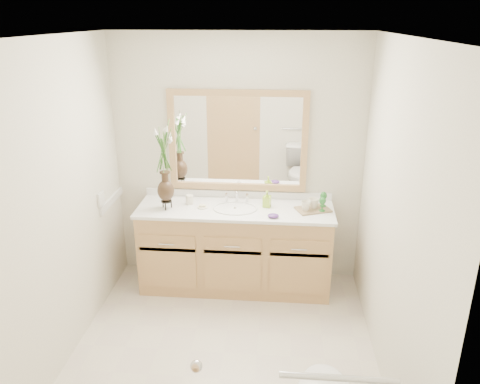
# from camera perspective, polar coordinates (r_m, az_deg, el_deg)

# --- Properties ---
(floor) EXTENTS (2.60, 2.60, 0.00)m
(floor) POSITION_cam_1_polar(r_m,az_deg,el_deg) (3.95, -2.03, -18.98)
(floor) COLOR beige
(floor) RESTS_ON ground
(ceiling) EXTENTS (2.40, 2.60, 0.02)m
(ceiling) POSITION_cam_1_polar(r_m,az_deg,el_deg) (3.04, -2.62, 18.44)
(ceiling) COLOR white
(ceiling) RESTS_ON wall_back
(wall_back) EXTENTS (2.40, 0.02, 2.40)m
(wall_back) POSITION_cam_1_polar(r_m,az_deg,el_deg) (4.53, -0.26, 3.76)
(wall_back) COLOR beige
(wall_back) RESTS_ON floor
(wall_front) EXTENTS (2.40, 0.02, 2.40)m
(wall_front) POSITION_cam_1_polar(r_m,az_deg,el_deg) (2.20, -6.64, -16.36)
(wall_front) COLOR beige
(wall_front) RESTS_ON floor
(wall_left) EXTENTS (0.02, 2.60, 2.40)m
(wall_left) POSITION_cam_1_polar(r_m,az_deg,el_deg) (3.65, -21.32, -1.95)
(wall_left) COLOR beige
(wall_left) RESTS_ON floor
(wall_right) EXTENTS (0.02, 2.60, 2.40)m
(wall_right) POSITION_cam_1_polar(r_m,az_deg,el_deg) (3.39, 18.33, -3.34)
(wall_right) COLOR beige
(wall_right) RESTS_ON floor
(vanity) EXTENTS (1.80, 0.55, 0.80)m
(vanity) POSITION_cam_1_polar(r_m,az_deg,el_deg) (4.57, -0.57, -6.94)
(vanity) COLOR tan
(vanity) RESTS_ON floor
(counter) EXTENTS (1.84, 0.57, 0.03)m
(counter) POSITION_cam_1_polar(r_m,az_deg,el_deg) (4.39, -0.59, -2.14)
(counter) COLOR white
(counter) RESTS_ON vanity
(sink) EXTENTS (0.38, 0.34, 0.23)m
(sink) POSITION_cam_1_polar(r_m,az_deg,el_deg) (4.39, -0.61, -2.70)
(sink) COLOR white
(sink) RESTS_ON counter
(mirror) EXTENTS (1.32, 0.04, 0.97)m
(mirror) POSITION_cam_1_polar(r_m,az_deg,el_deg) (4.45, -0.29, 6.20)
(mirror) COLOR white
(mirror) RESTS_ON wall_back
(switch_plate) EXTENTS (0.02, 0.12, 0.12)m
(switch_plate) POSITION_cam_1_polar(r_m,az_deg,el_deg) (4.37, -16.58, -0.80)
(switch_plate) COLOR white
(switch_plate) RESTS_ON wall_left
(door) EXTENTS (0.80, 0.03, 2.00)m
(door) POSITION_cam_1_polar(r_m,az_deg,el_deg) (2.40, -13.81, -19.23)
(door) COLOR tan
(door) RESTS_ON floor
(grab_bar) EXTENTS (0.55, 0.03, 0.03)m
(grab_bar) POSITION_cam_1_polar(r_m,az_deg,el_deg) (2.37, 11.95, -21.33)
(grab_bar) COLOR silver
(grab_bar) RESTS_ON wall_front
(flower_vase) EXTENTS (0.18, 0.18, 0.75)m
(flower_vase) POSITION_cam_1_polar(r_m,az_deg,el_deg) (4.26, -9.28, 4.31)
(flower_vase) COLOR black
(flower_vase) RESTS_ON counter
(tumbler) EXTENTS (0.07, 0.07, 0.09)m
(tumbler) POSITION_cam_1_polar(r_m,az_deg,el_deg) (4.49, -6.17, -0.92)
(tumbler) COLOR silver
(tumbler) RESTS_ON counter
(soap_dish) EXTENTS (0.10, 0.10, 0.03)m
(soap_dish) POSITION_cam_1_polar(r_m,az_deg,el_deg) (4.40, -4.60, -1.81)
(soap_dish) COLOR silver
(soap_dish) RESTS_ON counter
(soap_bottle) EXTENTS (0.08, 0.08, 0.14)m
(soap_bottle) POSITION_cam_1_polar(r_m,az_deg,el_deg) (4.40, 3.30, -0.94)
(soap_bottle) COLOR #9ACA2F
(soap_bottle) RESTS_ON counter
(purple_dish) EXTENTS (0.11, 0.10, 0.04)m
(purple_dish) POSITION_cam_1_polar(r_m,az_deg,el_deg) (4.18, 4.08, -2.91)
(purple_dish) COLOR #4B2571
(purple_dish) RESTS_ON counter
(tray) EXTENTS (0.36, 0.30, 0.02)m
(tray) POSITION_cam_1_polar(r_m,az_deg,el_deg) (4.39, 8.89, -2.11)
(tray) COLOR brown
(tray) RESTS_ON counter
(mug_left) EXTENTS (0.11, 0.10, 0.09)m
(mug_left) POSITION_cam_1_polar(r_m,az_deg,el_deg) (4.32, 8.00, -1.64)
(mug_left) COLOR silver
(mug_left) RESTS_ON tray
(mug_right) EXTENTS (0.12, 0.12, 0.10)m
(mug_right) POSITION_cam_1_polar(r_m,az_deg,el_deg) (4.38, 8.96, -1.32)
(mug_right) COLOR silver
(mug_right) RESTS_ON tray
(goblet_front) EXTENTS (0.06, 0.06, 0.14)m
(goblet_front) POSITION_cam_1_polar(r_m,az_deg,el_deg) (4.31, 10.03, -1.15)
(goblet_front) COLOR #236A27
(goblet_front) RESTS_ON tray
(goblet_back) EXTENTS (0.06, 0.06, 0.14)m
(goblet_back) POSITION_cam_1_polar(r_m,az_deg,el_deg) (4.42, 10.15, -0.55)
(goblet_back) COLOR #236A27
(goblet_back) RESTS_ON tray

